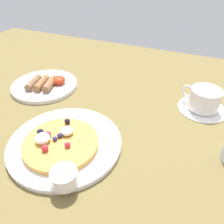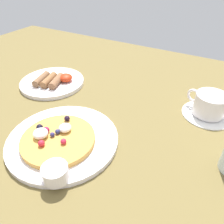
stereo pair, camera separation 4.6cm
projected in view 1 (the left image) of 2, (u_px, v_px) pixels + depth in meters
ground_plane at (97, 127)px, 60.22cm from camera, size 181.36×125.31×3.00cm
pancake_plate at (65, 143)px, 52.26cm from camera, size 27.22×27.22×1.29cm
pancake_with_berries at (60, 142)px, 50.28cm from camera, size 17.61×17.61×3.46cm
syrup_ramekin at (64, 177)px, 41.49cm from camera, size 5.27×5.27×3.28cm
breakfast_plate at (45, 85)px, 74.98cm from camera, size 22.25×22.25×1.34cm
fried_breakfast at (44, 83)px, 72.68cm from camera, size 12.96×11.46×2.78cm
coffee_saucer at (202, 108)px, 64.48cm from camera, size 14.10×14.10×0.65cm
coffee_cup at (204, 98)px, 62.50cm from camera, size 11.52×8.74×6.07cm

